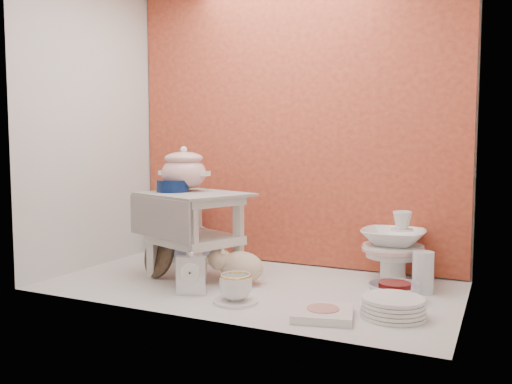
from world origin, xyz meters
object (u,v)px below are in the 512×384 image
Objects in this scene: gold_rim_teacup at (236,287)px; porcelain_tower at (393,246)px; soup_tureen at (184,169)px; blue_white_vase at (191,236)px; dinner_plate_stack at (393,307)px; crystal_bowl at (394,292)px; step_stool at (195,236)px; floral_platter at (173,221)px; plush_pig at (241,267)px; mantel_clock at (191,273)px.

porcelain_tower is (0.50, 0.61, 0.10)m from gold_rim_teacup.
soup_tureen reaches higher than blue_white_vase.
crystal_bowl is (-0.04, 0.22, -0.00)m from dinner_plate_stack.
blue_white_vase is at bearing 145.86° from step_stool.
soup_tureen reaches higher than crystal_bowl.
soup_tureen is 1.18m from dinner_plate_stack.
crystal_bowl is (1.15, -0.29, -0.10)m from blue_white_vase.
plush_pig is at bearing -32.31° from floral_platter.
porcelain_tower reaches higher than mantel_clock.
soup_tureen is at bearing -164.12° from porcelain_tower.
floral_platter is (-0.30, 0.34, -0.32)m from soup_tureen.
step_stool reaches higher than plush_pig.
crystal_bowl is at bearing -1.21° from mantel_clock.
crystal_bowl is (1.02, -0.02, -0.48)m from soup_tureen.
soup_tureen is 1.13m from crystal_bowl.
soup_tureen is 0.48m from blue_white_vase.
mantel_clock is (0.13, -0.24, -0.11)m from step_stool.
plush_pig is 0.74m from dinner_plate_stack.
soup_tureen reaches higher than step_stool.
dinner_plate_stack is at bearing -12.89° from soup_tureen.
soup_tureen is 0.96× the size of plush_pig.
floral_platter is at bearing 155.58° from step_stool.
blue_white_vase is at bearing 166.02° from crystal_bowl.
mantel_clock is at bearing -175.45° from dinner_plate_stack.
blue_white_vase is at bearing 101.07° from mantel_clock.
mantel_clock is at bearing -50.71° from floral_platter.
porcelain_tower reaches higher than plush_pig.
gold_rim_teacup is 0.79m from porcelain_tower.
crystal_bowl is at bearing 23.89° from step_stool.
plush_pig is at bearing 112.55° from gold_rim_teacup.
soup_tureen is at bearing 171.98° from plush_pig.
plush_pig is 1.11× the size of dinner_plate_stack.
blue_white_vase reaches higher than crystal_bowl.
crystal_bowl is (0.68, 0.04, -0.05)m from plush_pig.
gold_rim_teacup is 0.65m from crystal_bowl.
blue_white_vase is at bearing 147.66° from plush_pig.
step_stool is at bearing -55.37° from blue_white_vase.
mantel_clock reaches higher than dinner_plate_stack.
step_stool is at bearing 97.69° from mantel_clock.
porcelain_tower reaches higher than blue_white_vase.
porcelain_tower reaches higher than crystal_bowl.
blue_white_vase is (-0.23, 0.33, -0.07)m from step_stool.
step_stool is at bearing -45.65° from floral_platter.
mantel_clock is 0.83m from dinner_plate_stack.
step_stool reaches higher than porcelain_tower.
porcelain_tower reaches higher than gold_rim_teacup.
step_stool is at bearing 169.48° from dinner_plate_stack.
mantel_clock is 0.68× the size of plush_pig.
plush_pig is (0.64, -0.41, -0.12)m from floral_platter.
floral_platter is at bearing 155.36° from blue_white_vase.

